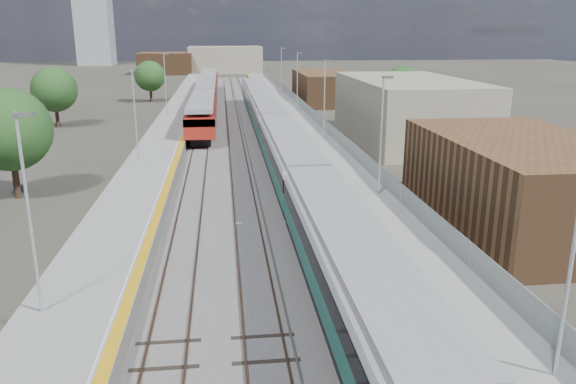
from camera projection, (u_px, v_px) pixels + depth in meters
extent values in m
plane|color=#47443A|center=(253.00, 135.00, 62.51)|extent=(320.00, 320.00, 0.00)
cube|color=#565451|center=(232.00, 131.00, 64.64)|extent=(10.50, 155.00, 0.06)
cube|color=#4C3323|center=(257.00, 126.00, 67.34)|extent=(0.07, 160.00, 0.14)
cube|color=#4C3323|center=(269.00, 126.00, 67.50)|extent=(0.07, 160.00, 0.14)
cube|color=#4C3323|center=(227.00, 127.00, 66.95)|extent=(0.07, 160.00, 0.14)
cube|color=#4C3323|center=(240.00, 127.00, 67.11)|extent=(0.07, 160.00, 0.14)
cube|color=#4C3323|center=(198.00, 128.00, 66.57)|extent=(0.07, 160.00, 0.14)
cube|color=#4C3323|center=(210.00, 127.00, 66.73)|extent=(0.07, 160.00, 0.14)
cube|color=gray|center=(254.00, 127.00, 67.31)|extent=(0.08, 160.00, 0.10)
cube|color=gray|center=(242.00, 127.00, 67.15)|extent=(0.08, 160.00, 0.10)
cube|color=slate|center=(296.00, 126.00, 65.35)|extent=(4.70, 155.00, 1.00)
cube|color=gray|center=(296.00, 122.00, 65.21)|extent=(4.70, 155.00, 0.03)
cube|color=gold|center=(278.00, 122.00, 64.97)|extent=(0.40, 155.00, 0.01)
cube|color=gray|center=(315.00, 116.00, 65.29)|extent=(0.06, 155.00, 1.20)
cylinder|color=#9EA0A3|center=(572.00, 261.00, 16.11)|extent=(0.12, 0.12, 7.50)
cylinder|color=#9EA0A3|center=(381.00, 136.00, 35.20)|extent=(0.12, 0.12, 7.50)
cube|color=#4C4C4F|center=(388.00, 77.00, 34.22)|extent=(0.70, 0.18, 0.14)
cylinder|color=#9EA0A3|center=(324.00, 99.00, 54.29)|extent=(0.12, 0.12, 7.50)
cube|color=#4C4C4F|center=(328.00, 61.00, 53.31)|extent=(0.70, 0.18, 0.14)
cylinder|color=#9EA0A3|center=(297.00, 82.00, 73.39)|extent=(0.12, 0.12, 7.50)
cube|color=#4C4C4F|center=(299.00, 53.00, 72.41)|extent=(0.70, 0.18, 0.14)
cylinder|color=#9EA0A3|center=(281.00, 71.00, 92.48)|extent=(0.12, 0.12, 7.50)
cube|color=#4C4C4F|center=(283.00, 48.00, 91.50)|extent=(0.70, 0.18, 0.14)
cube|color=slate|center=(172.00, 128.00, 63.76)|extent=(4.30, 155.00, 1.00)
cube|color=gray|center=(172.00, 124.00, 63.62)|extent=(4.30, 155.00, 0.03)
cube|color=gold|center=(188.00, 123.00, 63.82)|extent=(0.45, 155.00, 0.01)
cube|color=silver|center=(185.00, 123.00, 63.78)|extent=(0.08, 155.00, 0.01)
cylinder|color=#9EA0A3|center=(29.00, 217.00, 19.97)|extent=(0.12, 0.12, 7.50)
cube|color=#4C4C4F|center=(23.00, 114.00, 18.99)|extent=(0.70, 0.18, 0.14)
cylinder|color=#9EA0A3|center=(135.00, 114.00, 44.79)|extent=(0.12, 0.12, 7.50)
cube|color=#4C4C4F|center=(135.00, 67.00, 43.81)|extent=(0.70, 0.18, 0.14)
cylinder|color=#9EA0A3|center=(165.00, 84.00, 69.61)|extent=(0.12, 0.12, 7.50)
cube|color=#4C4C4F|center=(166.00, 54.00, 68.63)|extent=(0.70, 0.18, 0.14)
cube|color=brown|center=(521.00, 183.00, 32.81)|extent=(9.00, 16.00, 5.20)
cube|color=gray|center=(408.00, 110.00, 58.64)|extent=(11.00, 22.00, 6.40)
cube|color=brown|center=(324.00, 88.00, 90.03)|extent=(8.00, 18.00, 4.80)
cube|color=gray|center=(225.00, 59.00, 156.79)|extent=(20.00, 14.00, 7.00)
cube|color=brown|center=(166.00, 63.00, 150.43)|extent=(14.00, 12.00, 5.60)
cube|color=gray|center=(92.00, 3.00, 185.63)|extent=(11.00, 11.00, 40.00)
cube|color=black|center=(349.00, 299.00, 22.25)|extent=(2.80, 20.08, 0.47)
cube|color=#0F5248|center=(349.00, 280.00, 22.02)|extent=(2.90, 20.08, 1.17)
cube|color=black|center=(350.00, 258.00, 21.77)|extent=(2.97, 20.08, 0.80)
cube|color=white|center=(350.00, 243.00, 21.59)|extent=(2.90, 20.08, 0.49)
cube|color=gray|center=(351.00, 232.00, 21.47)|extent=(2.57, 20.08, 0.41)
cube|color=black|center=(288.00, 173.00, 41.90)|extent=(2.80, 20.08, 0.47)
cube|color=#0F5248|center=(288.00, 163.00, 41.67)|extent=(2.90, 20.08, 1.17)
cube|color=black|center=(288.00, 150.00, 41.41)|extent=(2.97, 20.08, 0.80)
cube|color=white|center=(288.00, 142.00, 41.24)|extent=(2.90, 20.08, 0.49)
cube|color=gray|center=(288.00, 136.00, 41.12)|extent=(2.57, 20.08, 0.41)
cube|color=black|center=(267.00, 128.00, 61.54)|extent=(2.80, 20.08, 0.47)
cube|color=#0F5248|center=(266.00, 120.00, 61.32)|extent=(2.90, 20.08, 1.17)
cube|color=black|center=(266.00, 112.00, 61.06)|extent=(2.97, 20.08, 0.80)
cube|color=white|center=(266.00, 106.00, 60.88)|extent=(2.90, 20.08, 0.49)
cube|color=gray|center=(266.00, 102.00, 60.76)|extent=(2.57, 20.08, 0.41)
cube|color=black|center=(255.00, 104.00, 81.19)|extent=(2.80, 20.08, 0.47)
cube|color=#0F5248|center=(255.00, 99.00, 80.96)|extent=(2.90, 20.08, 1.17)
cube|color=black|center=(255.00, 92.00, 80.71)|extent=(2.97, 20.08, 0.80)
cube|color=white|center=(255.00, 88.00, 80.53)|extent=(2.90, 20.08, 0.49)
cube|color=gray|center=(255.00, 85.00, 80.41)|extent=(2.57, 20.08, 0.41)
cube|color=black|center=(203.00, 129.00, 63.39)|extent=(2.02, 17.19, 0.70)
cube|color=maroon|center=(202.00, 114.00, 62.93)|extent=(2.98, 20.22, 2.13)
cube|color=black|center=(202.00, 109.00, 62.78)|extent=(3.04, 20.22, 0.75)
cube|color=gray|center=(202.00, 100.00, 62.49)|extent=(2.66, 20.22, 0.43)
cube|color=black|center=(207.00, 106.00, 83.18)|extent=(2.02, 17.19, 0.70)
cube|color=maroon|center=(207.00, 94.00, 82.71)|extent=(2.98, 20.22, 2.13)
cube|color=black|center=(207.00, 90.00, 82.56)|extent=(3.04, 20.22, 0.75)
cube|color=gray|center=(206.00, 83.00, 82.27)|extent=(2.66, 20.22, 0.43)
cube|color=black|center=(210.00, 91.00, 102.96)|extent=(2.02, 17.19, 0.70)
cube|color=maroon|center=(209.00, 82.00, 102.49)|extent=(2.98, 20.22, 2.13)
cube|color=black|center=(209.00, 79.00, 102.35)|extent=(3.04, 20.22, 0.75)
cube|color=gray|center=(209.00, 73.00, 102.05)|extent=(2.66, 20.22, 0.43)
cylinder|color=#382619|center=(16.00, 180.00, 38.50)|extent=(0.44, 0.44, 2.65)
sphere|color=#1D451A|center=(9.00, 130.00, 37.54)|extent=(5.59, 5.59, 5.59)
cylinder|color=#382619|center=(57.00, 117.00, 66.90)|extent=(0.44, 0.44, 2.50)
sphere|color=#1D451A|center=(54.00, 89.00, 66.00)|extent=(5.27, 5.27, 5.27)
cylinder|color=#382619|center=(151.00, 95.00, 91.11)|extent=(0.44, 0.44, 2.30)
sphere|color=#1D451A|center=(150.00, 76.00, 90.28)|extent=(4.86, 4.86, 4.86)
cylinder|color=#382619|center=(401.00, 112.00, 71.12)|extent=(0.44, 0.44, 2.44)
sphere|color=#1D451A|center=(403.00, 87.00, 70.24)|extent=(5.15, 5.15, 5.15)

